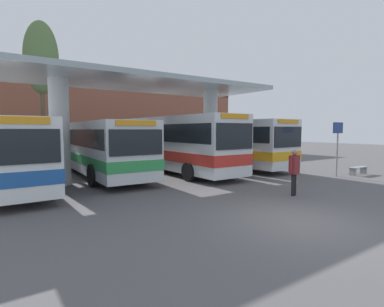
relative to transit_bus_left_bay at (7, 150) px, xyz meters
The scene contains 12 objects.
ground_plane 12.90m from the transit_bus_left_bay, 59.06° to the right, with size 100.00×100.00×0.00m, color #565456.
townhouse_backdrop 17.10m from the transit_bus_left_bay, 66.84° to the left, with size 40.00×0.58×9.21m.
station_canopy 7.16m from the transit_bus_left_bay, ahead, with size 13.93×5.76×5.27m.
transit_bus_left_bay is the anchor object (origin of this frame).
transit_bus_center_bay 4.76m from the transit_bus_left_bay, 16.17° to the left, with size 3.02×11.92×3.04m.
transit_bus_right_bay 8.89m from the transit_bus_left_bay, ahead, with size 2.78×10.97×3.40m.
transit_bus_far_right_bay 13.21m from the transit_bus_left_bay, ahead, with size 2.91×11.05×3.23m.
waiting_bench_near_pillar 18.66m from the transit_bus_left_bay, 23.02° to the right, with size 1.52×0.44×0.46m.
info_sign_platform 16.90m from the transit_bus_left_bay, 24.23° to the right, with size 0.90×0.09×3.03m.
pedestrian_waiting 12.74m from the transit_bus_left_bay, 43.07° to the right, with size 0.67×0.37×1.82m.
poplar_tree_behind_left 9.17m from the transit_bus_left_bay, 69.54° to the left, with size 2.22×2.22×9.95m.
parked_car_street 15.40m from the transit_bus_left_bay, 50.72° to the left, with size 4.37×2.22×2.05m.
Camera 1 is at (-7.25, -5.17, 2.62)m, focal length 28.00 mm.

